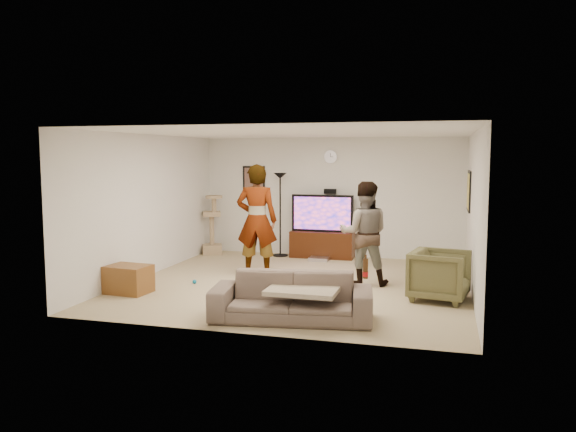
% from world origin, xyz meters
% --- Properties ---
extents(floor, '(5.50, 5.50, 0.02)m').
position_xyz_m(floor, '(0.00, 0.00, -0.01)').
color(floor, tan).
rests_on(floor, ground).
extents(ceiling, '(5.50, 5.50, 0.02)m').
position_xyz_m(ceiling, '(0.00, 0.00, 2.51)').
color(ceiling, white).
rests_on(ceiling, wall_back).
extents(wall_back, '(5.50, 0.04, 2.50)m').
position_xyz_m(wall_back, '(0.00, 2.75, 1.25)').
color(wall_back, white).
rests_on(wall_back, floor).
extents(wall_front, '(5.50, 0.04, 2.50)m').
position_xyz_m(wall_front, '(0.00, -2.75, 1.25)').
color(wall_front, white).
rests_on(wall_front, floor).
extents(wall_left, '(0.04, 5.50, 2.50)m').
position_xyz_m(wall_left, '(-2.75, 0.00, 1.25)').
color(wall_left, white).
rests_on(wall_left, floor).
extents(wall_right, '(0.04, 5.50, 2.50)m').
position_xyz_m(wall_right, '(2.75, 0.00, 1.25)').
color(wall_right, white).
rests_on(wall_right, floor).
extents(wall_clock, '(0.26, 0.04, 0.26)m').
position_xyz_m(wall_clock, '(0.00, 2.72, 2.10)').
color(wall_clock, white).
rests_on(wall_clock, wall_back).
extents(wall_speaker, '(0.25, 0.10, 0.10)m').
position_xyz_m(wall_speaker, '(0.00, 2.69, 1.38)').
color(wall_speaker, black).
rests_on(wall_speaker, wall_back).
extents(picture_back, '(0.42, 0.03, 0.52)m').
position_xyz_m(picture_back, '(-1.70, 2.73, 1.60)').
color(picture_back, brown).
rests_on(picture_back, wall_back).
extents(picture_right, '(0.03, 0.78, 0.62)m').
position_xyz_m(picture_right, '(2.73, 1.60, 1.50)').
color(picture_right, '#D5C55D').
rests_on(picture_right, wall_right).
extents(tv_stand, '(1.32, 0.45, 0.55)m').
position_xyz_m(tv_stand, '(-0.12, 2.50, 0.27)').
color(tv_stand, black).
rests_on(tv_stand, floor).
extents(console_box, '(0.40, 0.30, 0.07)m').
position_xyz_m(console_box, '(-0.11, 2.11, 0.04)').
color(console_box, '#B9B8C6').
rests_on(console_box, floor).
extents(tv, '(1.29, 0.08, 0.77)m').
position_xyz_m(tv, '(-0.12, 2.50, 0.93)').
color(tv, black).
rests_on(tv, tv_stand).
extents(tv_screen, '(1.19, 0.01, 0.68)m').
position_xyz_m(tv_screen, '(-0.12, 2.46, 0.93)').
color(tv_screen, '#DF4868').
rests_on(tv_screen, tv).
extents(floor_lamp, '(0.32, 0.32, 1.76)m').
position_xyz_m(floor_lamp, '(-1.02, 2.45, 0.88)').
color(floor_lamp, black).
rests_on(floor_lamp, floor).
extents(cat_tree, '(0.54, 0.54, 1.28)m').
position_xyz_m(cat_tree, '(-2.53, 2.32, 0.64)').
color(cat_tree, tan).
rests_on(cat_tree, floor).
extents(person_left, '(0.79, 0.58, 1.98)m').
position_xyz_m(person_left, '(-0.88, 0.46, 0.99)').
color(person_left, gray).
rests_on(person_left, floor).
extents(person_right, '(0.92, 0.76, 1.71)m').
position_xyz_m(person_right, '(1.05, 0.26, 0.86)').
color(person_right, '#48649A').
rests_on(person_right, floor).
extents(sofa, '(2.17, 1.10, 0.61)m').
position_xyz_m(sofa, '(0.43, -2.04, 0.30)').
color(sofa, '#66564C').
rests_on(sofa, floor).
extents(throw_blanket, '(0.90, 0.71, 0.06)m').
position_xyz_m(throw_blanket, '(0.58, -2.04, 0.41)').
color(throw_blanket, '#C4B293').
rests_on(throw_blanket, sofa).
extents(beer_bottle, '(0.06, 0.06, 0.25)m').
position_xyz_m(beer_bottle, '(1.38, -2.04, 0.73)').
color(beer_bottle, '#41240D').
rests_on(beer_bottle, sofa).
extents(armchair, '(0.96, 0.94, 0.75)m').
position_xyz_m(armchair, '(2.27, -0.48, 0.37)').
color(armchair, brown).
rests_on(armchair, floor).
extents(side_table, '(0.69, 0.54, 0.43)m').
position_xyz_m(side_table, '(-2.40, -1.30, 0.22)').
color(side_table, brown).
rests_on(side_table, floor).
extents(toy_ball, '(0.07, 0.07, 0.07)m').
position_xyz_m(toy_ball, '(-1.68, -0.46, 0.03)').
color(toy_ball, '#0E6D9B').
rests_on(toy_ball, floor).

